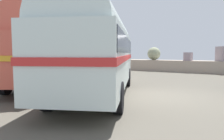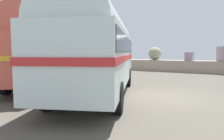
# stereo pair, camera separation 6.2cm
# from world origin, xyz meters

# --- Properties ---
(ground) EXTENTS (32.00, 26.00, 0.02)m
(ground) POSITION_xyz_m (0.00, 0.00, 0.01)
(ground) COLOR #534E44
(breakwater) EXTENTS (31.36, 2.20, 2.47)m
(breakwater) POSITION_xyz_m (-0.19, 11.80, 0.75)
(breakwater) COLOR #A19282
(breakwater) RESTS_ON ground
(vintage_coach) EXTENTS (5.55, 8.84, 3.70)m
(vintage_coach) POSITION_xyz_m (-2.41, -1.21, 2.05)
(vintage_coach) COLOR black
(vintage_coach) RESTS_ON ground
(second_coach) EXTENTS (6.32, 8.64, 3.70)m
(second_coach) POSITION_xyz_m (-6.25, -0.36, 2.05)
(second_coach) COLOR black
(second_coach) RESTS_ON ground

